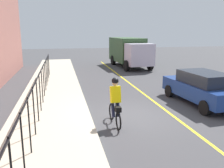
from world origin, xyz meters
TOP-DOWN VIEW (x-y plane):
  - ground_plane at (0.00, 0.00)m, footprint 80.00×80.00m
  - lane_line_centre at (0.00, -1.60)m, footprint 36.00×0.12m
  - sidewalk at (0.00, 3.40)m, footprint 40.00×3.20m
  - iron_fence at (1.00, 3.80)m, footprint 17.30×0.04m
  - cyclist_lead at (-0.86, 0.99)m, footprint 1.71×0.37m
  - patrol_sedan at (0.94, -3.69)m, footprint 4.52×2.18m
  - box_truck_background at (13.60, -3.68)m, footprint 6.84×2.88m

SIDE VIEW (x-z plane):
  - ground_plane at x=0.00m, z-range 0.00..0.00m
  - lane_line_centre at x=0.00m, z-range 0.00..0.01m
  - sidewalk at x=0.00m, z-range 0.00..0.15m
  - patrol_sedan at x=0.94m, z-range 0.03..1.61m
  - cyclist_lead at x=-0.86m, z-range 0.00..1.82m
  - iron_fence at x=1.00m, z-range 0.46..2.06m
  - box_truck_background at x=13.60m, z-range 0.16..2.94m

